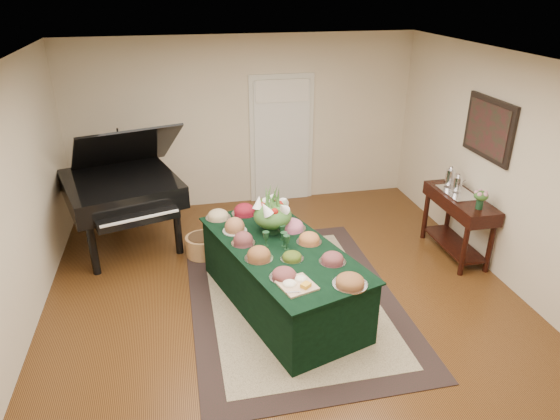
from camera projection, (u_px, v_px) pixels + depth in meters
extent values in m
plane|color=#311A0B|center=(285.00, 302.00, 5.84)|extent=(6.00, 6.00, 0.00)
cube|color=black|center=(293.00, 299.00, 5.89)|extent=(2.38, 3.33, 0.01)
cube|color=beige|center=(293.00, 298.00, 5.89)|extent=(1.90, 2.85, 0.01)
cube|color=beige|center=(281.00, 139.00, 8.15)|extent=(1.05, 0.04, 2.10)
cube|color=silver|center=(282.00, 143.00, 8.16)|extent=(0.90, 0.06, 2.00)
cube|color=black|center=(282.00, 277.00, 5.64)|extent=(1.61, 2.39, 0.75)
cube|color=black|center=(282.00, 247.00, 5.48)|extent=(1.68, 2.47, 0.02)
cylinder|color=silver|center=(259.00, 258.00, 5.24)|extent=(0.30, 0.30, 0.01)
ellipsoid|color=brown|center=(259.00, 254.00, 5.22)|extent=(0.25, 0.25, 0.10)
cylinder|color=silver|center=(265.00, 207.00, 6.41)|extent=(0.30, 0.30, 0.01)
ellipsoid|color=#455D17|center=(265.00, 204.00, 6.39)|extent=(0.25, 0.25, 0.08)
cylinder|color=#A7B1A8|center=(235.00, 231.00, 5.81)|extent=(0.28, 0.28, 0.01)
ellipsoid|color=#B57248|center=(235.00, 226.00, 5.78)|extent=(0.23, 0.23, 0.12)
cylinder|color=silver|center=(244.00, 213.00, 6.24)|extent=(0.32, 0.32, 0.01)
ellipsoid|color=maroon|center=(244.00, 210.00, 6.22)|extent=(0.26, 0.26, 0.09)
cylinder|color=silver|center=(332.00, 262.00, 5.18)|extent=(0.28, 0.28, 0.01)
ellipsoid|color=brown|center=(333.00, 258.00, 5.16)|extent=(0.23, 0.23, 0.07)
cylinder|color=silver|center=(218.00, 218.00, 6.13)|extent=(0.31, 0.31, 0.01)
ellipsoid|color=#D3B984|center=(218.00, 215.00, 6.11)|extent=(0.25, 0.25, 0.07)
cylinder|color=silver|center=(243.00, 243.00, 5.54)|extent=(0.27, 0.27, 0.01)
ellipsoid|color=brown|center=(243.00, 239.00, 5.51)|extent=(0.22, 0.22, 0.10)
cylinder|color=silver|center=(292.00, 259.00, 5.23)|extent=(0.25, 0.25, 0.01)
ellipsoid|color=#455D17|center=(292.00, 256.00, 5.22)|extent=(0.20, 0.20, 0.05)
cylinder|color=silver|center=(309.00, 242.00, 5.57)|extent=(0.29, 0.29, 0.01)
ellipsoid|color=#C06F38|center=(309.00, 238.00, 5.55)|extent=(0.23, 0.23, 0.08)
cylinder|color=silver|center=(350.00, 284.00, 4.80)|extent=(0.34, 0.34, 0.01)
ellipsoid|color=brown|center=(350.00, 280.00, 4.78)|extent=(0.28, 0.28, 0.07)
cylinder|color=silver|center=(284.00, 277.00, 4.91)|extent=(0.29, 0.29, 0.01)
ellipsoid|color=brown|center=(284.00, 274.00, 4.89)|extent=(0.24, 0.24, 0.07)
cylinder|color=silver|center=(291.00, 228.00, 5.87)|extent=(0.35, 0.35, 0.01)
ellipsoid|color=pink|center=(291.00, 225.00, 5.85)|extent=(0.29, 0.29, 0.08)
cube|color=tan|center=(297.00, 285.00, 4.77)|extent=(0.40, 0.40, 0.02)
ellipsoid|color=white|center=(289.00, 281.00, 4.76)|extent=(0.14, 0.14, 0.08)
ellipsoid|color=white|center=(301.00, 276.00, 4.84)|extent=(0.12, 0.12, 0.07)
cube|color=gold|center=(306.00, 285.00, 4.72)|extent=(0.11, 0.11, 0.05)
cylinder|color=#13311B|center=(273.00, 225.00, 5.76)|extent=(0.17, 0.17, 0.17)
ellipsoid|color=#335F26|center=(273.00, 216.00, 5.71)|extent=(0.44, 0.44, 0.29)
cylinder|color=black|center=(93.00, 249.00, 6.25)|extent=(0.10, 0.10, 0.70)
cylinder|color=black|center=(178.00, 230.00, 6.74)|extent=(0.10, 0.10, 0.70)
cylinder|color=black|center=(115.00, 205.00, 7.49)|extent=(0.10, 0.10, 0.70)
cube|color=black|center=(121.00, 188.00, 6.76)|extent=(1.79, 1.85, 0.30)
cube|color=black|center=(139.00, 219.00, 6.13)|extent=(1.02, 0.51, 0.10)
cube|color=black|center=(125.00, 148.00, 6.74)|extent=(1.61, 1.44, 0.78)
cylinder|color=#AC7945|center=(202.00, 246.00, 6.77)|extent=(0.45, 0.45, 0.28)
cylinder|color=black|center=(464.00, 251.00, 6.23)|extent=(0.07, 0.07, 0.68)
cylinder|color=black|center=(490.00, 248.00, 6.30)|extent=(0.07, 0.07, 0.68)
cylinder|color=black|center=(425.00, 216.00, 7.15)|extent=(0.07, 0.07, 0.68)
cylinder|color=black|center=(448.00, 214.00, 7.21)|extent=(0.07, 0.07, 0.68)
cube|color=black|center=(460.00, 202.00, 6.54)|extent=(0.45, 1.21, 0.18)
cube|color=black|center=(453.00, 244.00, 6.80)|extent=(0.38, 1.07, 0.03)
cube|color=silver|center=(457.00, 192.00, 6.60)|extent=(0.34, 0.58, 0.02)
cylinder|color=#13311B|center=(480.00, 204.00, 6.12)|extent=(0.09, 0.09, 0.13)
ellipsoid|color=pink|center=(481.00, 195.00, 6.07)|extent=(0.20, 0.20, 0.13)
cube|color=black|center=(489.00, 129.00, 6.17)|extent=(0.04, 0.95, 0.75)
cube|color=#47121B|center=(487.00, 129.00, 6.17)|extent=(0.01, 0.82, 0.62)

